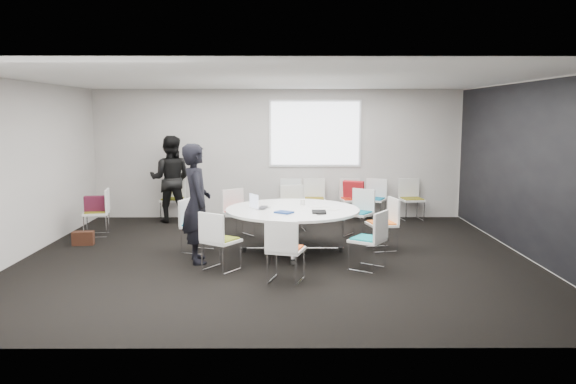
{
  "coord_description": "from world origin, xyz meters",
  "views": [
    {
      "loc": [
        0.16,
        -8.73,
        2.28
      ],
      "look_at": [
        0.2,
        0.4,
        1.0
      ],
      "focal_mm": 35.0,
      "sensor_mm": 36.0,
      "label": 1
    }
  ],
  "objects_px": {
    "conference_table": "(293,220)",
    "chair_ring_d": "(239,222)",
    "person_main": "(197,203)",
    "maroon_bag": "(96,203)",
    "chair_ring_e": "(197,236)",
    "laptop": "(265,208)",
    "cup": "(303,202)",
    "chair_ring_h": "(368,251)",
    "chair_back_b": "(314,207)",
    "chair_ring_g": "(286,262)",
    "chair_person_back": "(173,208)",
    "chair_ring_f": "(221,252)",
    "brown_bag": "(83,238)",
    "chair_back_d": "(374,207)",
    "chair_back_e": "(411,207)",
    "person_back": "(170,179)",
    "chair_ring_c": "(294,217)",
    "chair_back_a": "(289,208)",
    "chair_ring_a": "(382,234)",
    "chair_spare_left": "(97,222)",
    "chair_back_c": "(352,207)",
    "chair_ring_b": "(358,222)"
  },
  "relations": [
    {
      "from": "chair_ring_h",
      "to": "cup",
      "type": "relative_size",
      "value": 9.78
    },
    {
      "from": "chair_ring_f",
      "to": "chair_back_a",
      "type": "bearing_deg",
      "value": 109.32
    },
    {
      "from": "chair_ring_g",
      "to": "chair_back_d",
      "type": "height_order",
      "value": "same"
    },
    {
      "from": "chair_ring_b",
      "to": "brown_bag",
      "type": "height_order",
      "value": "chair_ring_b"
    },
    {
      "from": "chair_ring_f",
      "to": "brown_bag",
      "type": "bearing_deg",
      "value": -177.83
    },
    {
      "from": "chair_ring_f",
      "to": "chair_person_back",
      "type": "distance_m",
      "value": 4.18
    },
    {
      "from": "chair_ring_b",
      "to": "brown_bag",
      "type": "xyz_separation_m",
      "value": [
        -4.89,
        -0.62,
        -0.16
      ]
    },
    {
      "from": "chair_ring_a",
      "to": "chair_back_b",
      "type": "relative_size",
      "value": 1.0
    },
    {
      "from": "chair_ring_e",
      "to": "chair_back_e",
      "type": "height_order",
      "value": "same"
    },
    {
      "from": "chair_back_b",
      "to": "chair_ring_h",
      "type": "bearing_deg",
      "value": 100.18
    },
    {
      "from": "chair_ring_a",
      "to": "chair_ring_d",
      "type": "xyz_separation_m",
      "value": [
        -2.49,
        1.03,
        0.0
      ]
    },
    {
      "from": "laptop",
      "to": "cup",
      "type": "distance_m",
      "value": 0.72
    },
    {
      "from": "chair_ring_d",
      "to": "chair_ring_g",
      "type": "distance_m",
      "value": 2.95
    },
    {
      "from": "chair_back_a",
      "to": "conference_table",
      "type": "bearing_deg",
      "value": 99.92
    },
    {
      "from": "chair_ring_h",
      "to": "chair_person_back",
      "type": "xyz_separation_m",
      "value": [
        -3.63,
        3.87,
        0.0
      ]
    },
    {
      "from": "chair_ring_a",
      "to": "cup",
      "type": "height_order",
      "value": "chair_ring_a"
    },
    {
      "from": "chair_ring_g",
      "to": "chair_back_c",
      "type": "bearing_deg",
      "value": 89.31
    },
    {
      "from": "conference_table",
      "to": "chair_back_a",
      "type": "relative_size",
      "value": 2.49
    },
    {
      "from": "chair_back_d",
      "to": "maroon_bag",
      "type": "height_order",
      "value": "chair_back_d"
    },
    {
      "from": "chair_ring_e",
      "to": "chair_person_back",
      "type": "bearing_deg",
      "value": -143.08
    },
    {
      "from": "person_main",
      "to": "person_back",
      "type": "distance_m",
      "value": 3.42
    },
    {
      "from": "chair_ring_d",
      "to": "chair_ring_e",
      "type": "xyz_separation_m",
      "value": [
        -0.6,
        -1.15,
        0.0
      ]
    },
    {
      "from": "chair_ring_h",
      "to": "chair_spare_left",
      "type": "bearing_deg",
      "value": 97.67
    },
    {
      "from": "chair_back_a",
      "to": "cup",
      "type": "bearing_deg",
      "value": 104.23
    },
    {
      "from": "person_back",
      "to": "chair_back_d",
      "type": "bearing_deg",
      "value": -177.26
    },
    {
      "from": "chair_ring_c",
      "to": "chair_spare_left",
      "type": "xyz_separation_m",
      "value": [
        -3.68,
        -0.46,
        0.0
      ]
    },
    {
      "from": "chair_ring_b",
      "to": "chair_back_c",
      "type": "relative_size",
      "value": 1.0
    },
    {
      "from": "chair_spare_left",
      "to": "chair_person_back",
      "type": "distance_m",
      "value": 1.92
    },
    {
      "from": "person_main",
      "to": "maroon_bag",
      "type": "distance_m",
      "value": 2.86
    },
    {
      "from": "chair_ring_d",
      "to": "chair_back_a",
      "type": "distance_m",
      "value": 1.89
    },
    {
      "from": "chair_person_back",
      "to": "brown_bag",
      "type": "xyz_separation_m",
      "value": [
        -1.12,
        -2.3,
        -0.16
      ]
    },
    {
      "from": "chair_ring_h",
      "to": "chair_back_b",
      "type": "bearing_deg",
      "value": 42.23
    },
    {
      "from": "conference_table",
      "to": "chair_ring_d",
      "type": "distance_m",
      "value": 1.54
    },
    {
      "from": "chair_ring_e",
      "to": "cup",
      "type": "height_order",
      "value": "chair_ring_e"
    },
    {
      "from": "brown_bag",
      "to": "person_back",
      "type": "bearing_deg",
      "value": 62.37
    },
    {
      "from": "chair_ring_h",
      "to": "person_back",
      "type": "height_order",
      "value": "person_back"
    },
    {
      "from": "chair_ring_a",
      "to": "chair_person_back",
      "type": "distance_m",
      "value": 4.85
    },
    {
      "from": "chair_ring_c",
      "to": "chair_ring_d",
      "type": "relative_size",
      "value": 1.0
    },
    {
      "from": "laptop",
      "to": "chair_ring_a",
      "type": "bearing_deg",
      "value": -74.72
    },
    {
      "from": "conference_table",
      "to": "chair_back_d",
      "type": "distance_m",
      "value": 3.34
    },
    {
      "from": "chair_back_a",
      "to": "person_main",
      "type": "distance_m",
      "value": 3.75
    },
    {
      "from": "chair_ring_a",
      "to": "chair_back_a",
      "type": "relative_size",
      "value": 1.0
    },
    {
      "from": "chair_ring_e",
      "to": "chair_back_d",
      "type": "bearing_deg",
      "value": 147.84
    },
    {
      "from": "chair_ring_d",
      "to": "person_back",
      "type": "relative_size",
      "value": 0.48
    },
    {
      "from": "chair_ring_a",
      "to": "chair_back_e",
      "type": "relative_size",
      "value": 1.0
    },
    {
      "from": "chair_ring_d",
      "to": "chair_person_back",
      "type": "height_order",
      "value": "same"
    },
    {
      "from": "cup",
      "to": "chair_back_a",
      "type": "bearing_deg",
      "value": 94.95
    },
    {
      "from": "chair_ring_e",
      "to": "chair_spare_left",
      "type": "height_order",
      "value": "same"
    },
    {
      "from": "chair_ring_e",
      "to": "chair_back_b",
      "type": "distance_m",
      "value": 3.49
    },
    {
      "from": "conference_table",
      "to": "chair_ring_h",
      "type": "distance_m",
      "value": 1.55
    }
  ]
}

